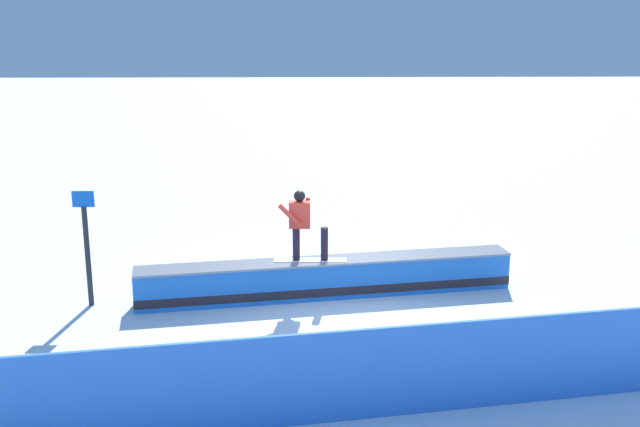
% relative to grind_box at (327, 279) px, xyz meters
% --- Properties ---
extents(ground_plane, '(120.00, 120.00, 0.00)m').
position_rel_grind_box_xyz_m(ground_plane, '(0.00, 0.00, -0.34)').
color(ground_plane, white).
extents(grind_box, '(7.36, 1.85, 0.75)m').
position_rel_grind_box_xyz_m(grind_box, '(0.00, 0.00, 0.00)').
color(grind_box, blue).
rests_on(grind_box, ground_plane).
extents(snowboarder, '(1.41, 0.42, 1.39)m').
position_rel_grind_box_xyz_m(snowboarder, '(0.47, 0.05, 1.16)').
color(snowboarder, silver).
rests_on(snowboarder, grind_box).
extents(safety_fence, '(11.50, 1.99, 1.30)m').
position_rel_grind_box_xyz_m(safety_fence, '(0.00, 4.74, 0.31)').
color(safety_fence, '#3578E7').
rests_on(safety_fence, ground_plane).
extents(trail_marker, '(0.40, 0.10, 2.22)m').
position_rel_grind_box_xyz_m(trail_marker, '(4.49, 0.38, 0.84)').
color(trail_marker, '#262628').
rests_on(trail_marker, ground_plane).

